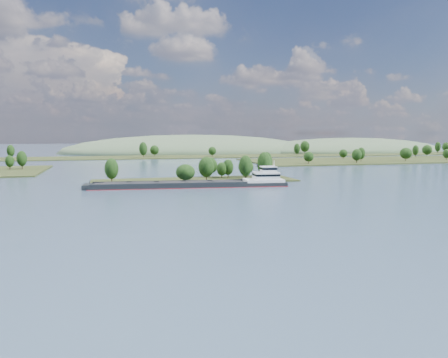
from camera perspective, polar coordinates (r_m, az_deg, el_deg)
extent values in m
plane|color=#3A4F64|center=(158.97, 0.32, -2.53)|extent=(1800.00, 1800.00, 0.00)
cube|color=#283116|center=(216.99, -3.81, -0.26)|extent=(100.00, 30.00, 1.20)
cylinder|color=black|center=(212.90, 2.81, 0.34)|extent=(0.50, 0.50, 4.05)
ellipsoid|color=black|center=(212.45, 2.82, 1.72)|extent=(6.55, 6.55, 10.41)
cylinder|color=black|center=(229.58, -1.90, 0.67)|extent=(0.50, 0.50, 3.41)
ellipsoid|color=black|center=(229.22, -1.90, 1.75)|extent=(8.45, 8.45, 8.77)
cylinder|color=black|center=(210.86, -2.32, 0.26)|extent=(0.50, 0.50, 3.84)
ellipsoid|color=black|center=(210.43, -2.32, 1.58)|extent=(7.79, 7.79, 9.88)
cylinder|color=black|center=(223.39, -0.28, 0.44)|extent=(0.50, 0.50, 2.72)
ellipsoid|color=black|center=(223.08, -0.28, 1.33)|extent=(5.47, 5.47, 7.00)
cylinder|color=black|center=(202.54, -5.05, -0.13)|extent=(0.50, 0.50, 2.88)
ellipsoid|color=black|center=(202.19, -5.06, 0.90)|extent=(9.01, 9.01, 7.42)
cylinder|color=black|center=(208.09, -14.45, -0.01)|extent=(0.50, 0.50, 3.78)
ellipsoid|color=black|center=(207.66, -14.48, 1.31)|extent=(6.37, 6.37, 9.71)
cylinder|color=black|center=(224.44, 0.54, 0.53)|extent=(0.50, 0.50, 3.19)
ellipsoid|color=black|center=(224.09, 0.54, 1.56)|extent=(5.52, 5.52, 8.20)
cylinder|color=black|center=(232.33, 5.60, 0.83)|extent=(0.50, 0.50, 4.32)
ellipsoid|color=black|center=(231.90, 5.61, 2.18)|extent=(5.98, 5.98, 11.10)
cylinder|color=black|center=(216.54, 5.25, 0.48)|extent=(0.50, 0.50, 4.52)
ellipsoid|color=black|center=(216.07, 5.27, 2.00)|extent=(6.88, 6.88, 11.63)
cylinder|color=black|center=(229.20, 2.87, 0.62)|extent=(0.50, 0.50, 3.08)
ellipsoid|color=black|center=(228.86, 2.87, 1.60)|extent=(8.02, 8.02, 7.93)
cylinder|color=black|center=(307.38, -24.86, 1.54)|extent=(0.50, 0.50, 3.81)
ellipsoid|color=black|center=(307.08, -24.90, 2.45)|extent=(6.37, 6.37, 9.81)
cylinder|color=black|center=(307.01, -26.17, 1.40)|extent=(0.50, 0.50, 2.98)
ellipsoid|color=black|center=(306.77, -26.20, 2.11)|extent=(5.44, 5.44, 7.67)
cube|color=#283116|center=(429.02, 24.43, 2.31)|extent=(320.00, 90.00, 1.60)
cylinder|color=black|center=(335.41, 10.99, 2.24)|extent=(0.50, 0.50, 2.97)
ellipsoid|color=black|center=(335.19, 11.00, 2.89)|extent=(7.61, 7.61, 7.63)
cylinder|color=black|center=(475.81, 24.97, 2.92)|extent=(0.50, 0.50, 3.75)
ellipsoid|color=black|center=(475.62, 25.00, 3.49)|extent=(9.33, 9.33, 9.65)
cylinder|color=black|center=(421.42, 27.04, 2.45)|extent=(0.50, 0.50, 3.08)
ellipsoid|color=black|center=(421.24, 27.07, 2.98)|extent=(6.29, 6.29, 7.91)
cylinder|color=black|center=(390.25, 22.64, 2.45)|extent=(0.50, 0.50, 3.58)
ellipsoid|color=black|center=(390.03, 22.67, 3.12)|extent=(9.87, 9.87, 9.20)
cylinder|color=black|center=(352.20, 16.93, 2.31)|extent=(0.50, 0.50, 3.55)
ellipsoid|color=black|center=(351.96, 16.96, 3.05)|extent=(7.73, 7.73, 9.12)
cylinder|color=black|center=(369.45, 17.46, 2.48)|extent=(0.50, 0.50, 3.77)
ellipsoid|color=black|center=(369.21, 17.48, 3.22)|extent=(6.19, 6.19, 9.70)
cylinder|color=black|center=(401.01, 15.31, 2.73)|extent=(0.50, 0.50, 2.85)
ellipsoid|color=black|center=(400.83, 15.32, 3.25)|extent=(7.17, 7.17, 7.33)
cylinder|color=black|center=(459.00, 23.72, 2.88)|extent=(0.50, 0.50, 3.78)
ellipsoid|color=black|center=(458.81, 23.75, 3.48)|extent=(5.83, 5.83, 9.71)
cube|color=#283116|center=(434.36, -9.36, 2.80)|extent=(900.00, 60.00, 1.20)
cylinder|color=black|center=(580.90, 26.98, 3.28)|extent=(0.50, 0.50, 4.07)
ellipsoid|color=black|center=(580.74, 27.00, 3.78)|extent=(8.53, 8.53, 10.45)
cylinder|color=black|center=(454.90, 9.50, 3.28)|extent=(0.50, 0.50, 4.14)
ellipsoid|color=black|center=(454.69, 9.52, 3.94)|extent=(6.34, 6.34, 10.65)
cylinder|color=black|center=(440.23, -9.05, 3.16)|extent=(0.50, 0.50, 3.66)
ellipsoid|color=black|center=(440.04, -9.06, 3.77)|extent=(8.92, 8.92, 9.41)
cylinder|color=black|center=(555.81, 26.12, 3.24)|extent=(0.50, 0.50, 4.38)
ellipsoid|color=black|center=(555.63, 26.15, 3.81)|extent=(6.29, 6.29, 11.27)
cylinder|color=black|center=(493.90, 10.51, 3.50)|extent=(0.50, 0.50, 4.82)
ellipsoid|color=black|center=(493.68, 10.52, 4.21)|extent=(10.23, 10.23, 12.39)
cylinder|color=black|center=(436.40, -26.06, 2.64)|extent=(0.50, 0.50, 4.17)
ellipsoid|color=black|center=(436.18, -26.09, 3.34)|extent=(6.83, 6.83, 10.72)
cylinder|color=black|center=(433.50, -1.54, 3.16)|extent=(0.50, 0.50, 3.22)
ellipsoid|color=black|center=(433.32, -1.54, 3.71)|extent=(7.89, 7.89, 8.29)
cylinder|color=black|center=(415.61, -10.49, 3.06)|extent=(0.50, 0.50, 4.89)
ellipsoid|color=black|center=(415.35, -10.51, 3.92)|extent=(7.64, 7.64, 12.56)
ellipsoid|color=#43593D|center=(585.60, 16.19, 3.45)|extent=(260.00, 140.00, 36.00)
ellipsoid|color=#43593D|center=(541.79, -4.04, 3.48)|extent=(320.00, 160.00, 44.00)
cube|color=black|center=(192.69, -4.49, -0.89)|extent=(86.85, 19.06, 2.37)
cube|color=maroon|center=(192.75, -4.48, -1.03)|extent=(87.09, 19.30, 0.27)
cube|color=black|center=(197.25, -7.11, -0.32)|extent=(66.55, 6.89, 0.86)
cube|color=black|center=(186.76, -6.99, -0.67)|extent=(66.55, 6.89, 0.86)
cube|color=black|center=(192.02, -7.05, -0.54)|extent=(65.30, 15.90, 0.32)
cube|color=black|center=(192.57, -14.12, -0.56)|extent=(10.51, 9.73, 0.38)
cube|color=black|center=(191.91, -10.59, -0.50)|extent=(10.51, 9.73, 0.38)
cube|color=black|center=(191.98, -7.05, -0.44)|extent=(10.51, 9.73, 0.38)
cube|color=black|center=(192.79, -3.53, -0.38)|extent=(10.51, 9.73, 0.38)
cube|color=black|center=(194.31, -0.05, -0.32)|extent=(10.51, 9.73, 0.38)
cube|color=black|center=(194.01, -17.44, -0.97)|extent=(4.16, 9.97, 2.16)
cylinder|color=black|center=(193.69, -17.14, -0.52)|extent=(0.28, 0.28, 2.37)
cube|color=white|center=(198.03, 5.19, -0.18)|extent=(18.16, 11.96, 1.29)
cube|color=white|center=(198.08, 5.50, 0.45)|extent=(11.56, 9.62, 3.23)
cube|color=black|center=(198.04, 5.50, 0.57)|extent=(11.80, 9.86, 0.97)
cube|color=white|center=(198.11, 5.81, 1.26)|extent=(7.06, 7.06, 2.37)
cube|color=black|center=(198.07, 5.81, 1.38)|extent=(7.30, 7.30, 0.86)
cube|color=white|center=(198.01, 5.81, 1.63)|extent=(7.53, 7.53, 0.22)
cylinder|color=white|center=(198.63, 6.56, 2.01)|extent=(0.24, 0.24, 2.80)
cylinder|color=black|center=(200.05, 4.38, 1.75)|extent=(0.59, 0.59, 1.29)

